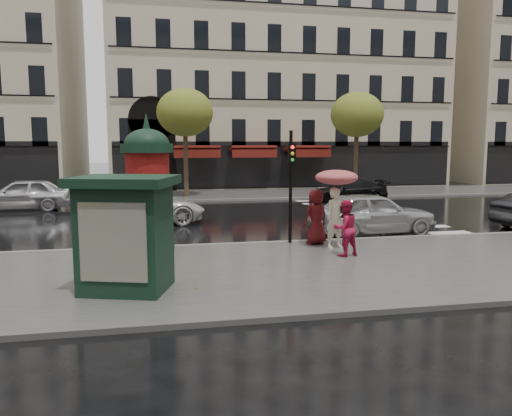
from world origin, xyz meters
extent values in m
plane|color=black|center=(0.00, 0.00, 0.00)|extent=(160.00, 160.00, 0.00)
cube|color=#474744|center=(0.00, -0.50, 0.06)|extent=(90.00, 7.00, 0.12)
cube|color=#474744|center=(0.00, 19.00, 0.06)|extent=(90.00, 6.00, 0.12)
cube|color=slate|center=(0.00, 3.00, 0.07)|extent=(90.00, 0.25, 0.14)
cube|color=slate|center=(0.00, 16.00, 0.07)|extent=(90.00, 0.25, 0.14)
cube|color=silver|center=(6.00, 9.60, 0.01)|extent=(3.60, 11.75, 0.01)
cube|color=#B7A88C|center=(6.00, 30.00, 10.00)|extent=(26.00, 14.00, 20.00)
cylinder|color=#38281C|center=(-2.00, 18.00, 2.60)|extent=(0.28, 0.28, 5.20)
ellipsoid|color=#59631F|center=(-2.00, 18.00, 5.20)|extent=(3.40, 3.40, 2.89)
cylinder|color=#38281C|center=(9.00, 18.00, 2.60)|extent=(0.28, 0.28, 5.20)
ellipsoid|color=#59631F|center=(9.00, 18.00, 5.20)|extent=(3.40, 3.40, 2.89)
imported|color=#F3EBC8|center=(1.60, 1.69, 1.06)|extent=(0.79, 0.63, 1.88)
cylinder|color=black|center=(1.60, 1.69, 1.68)|extent=(0.02, 0.02, 1.19)
ellipsoid|color=#BE2343|center=(1.60, 1.69, 2.31)|extent=(1.30, 1.30, 0.46)
cone|color=black|center=(1.60, 1.69, 2.57)|extent=(0.04, 0.04, 0.10)
cube|color=black|center=(1.88, 1.62, 1.25)|extent=(0.28, 0.13, 0.35)
imported|color=#BB1745|center=(1.48, 0.59, 0.93)|extent=(0.92, 0.80, 1.61)
imported|color=#4E0F11|center=(1.20, 2.40, 1.00)|extent=(1.00, 0.82, 1.77)
cylinder|color=black|center=(-4.03, 2.40, 0.28)|extent=(1.49, 1.49, 0.32)
cylinder|color=maroon|center=(-4.03, 2.40, 1.77)|extent=(1.27, 1.27, 2.65)
cylinder|color=black|center=(-4.03, 2.40, 3.20)|extent=(1.53, 1.53, 0.27)
ellipsoid|color=black|center=(-4.03, 2.40, 3.30)|extent=(1.32, 1.32, 0.92)
cone|color=black|center=(-4.03, 2.40, 3.99)|extent=(0.21, 0.21, 0.48)
cylinder|color=black|center=(0.45, 2.77, 1.93)|extent=(0.11, 0.11, 3.62)
cube|color=black|center=(0.43, 2.57, 3.02)|extent=(0.24, 0.18, 0.63)
cube|color=black|center=(-4.47, -1.66, 1.27)|extent=(2.10, 1.88, 2.30)
cube|color=black|center=(-4.47, -1.66, 2.53)|extent=(2.51, 2.29, 0.20)
imported|color=silver|center=(3.92, 4.20, 0.80)|extent=(4.78, 2.16, 1.59)
imported|color=silver|center=(-4.40, 8.42, 0.72)|extent=(5.45, 3.04, 1.44)
imported|color=black|center=(6.99, 14.19, 0.65)|extent=(4.51, 1.94, 1.29)
imported|color=silver|center=(-10.39, 13.91, 0.81)|extent=(4.87, 2.23, 1.62)
camera|label=1|loc=(-3.78, -12.70, 3.32)|focal=35.00mm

